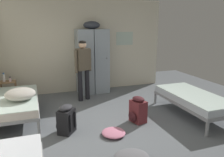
# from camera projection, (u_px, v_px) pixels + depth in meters

# --- Properties ---
(ground_plane) EXTENTS (8.86, 8.86, 0.00)m
(ground_plane) POSITION_uv_depth(u_px,v_px,m) (117.00, 129.00, 4.35)
(ground_plane) COLOR slate
(room_backdrop) EXTENTS (4.93, 5.59, 2.71)m
(room_backdrop) POSITION_uv_depth(u_px,v_px,m) (40.00, 54.00, 4.82)
(room_backdrop) COLOR beige
(room_backdrop) RESTS_ON ground_plane
(locker_bank) EXTENTS (0.90, 0.55, 2.07)m
(locker_bank) POSITION_uv_depth(u_px,v_px,m) (92.00, 60.00, 6.45)
(locker_bank) COLOR #8C99A3
(locker_bank) RESTS_ON ground_plane
(shelf_unit) EXTENTS (0.38, 0.30, 0.57)m
(shelf_unit) POSITION_uv_depth(u_px,v_px,m) (9.00, 90.00, 5.71)
(shelf_unit) COLOR #99704C
(shelf_unit) RESTS_ON ground_plane
(bed_left_rear) EXTENTS (0.90, 1.90, 0.49)m
(bed_left_rear) POSITION_uv_depth(u_px,v_px,m) (16.00, 102.00, 4.73)
(bed_left_rear) COLOR gray
(bed_left_rear) RESTS_ON ground_plane
(bed_right) EXTENTS (0.90, 1.90, 0.49)m
(bed_right) POSITION_uv_depth(u_px,v_px,m) (193.00, 99.00, 4.94)
(bed_right) COLOR gray
(bed_right) RESTS_ON ground_plane
(bedding_heap) EXTENTS (0.60, 0.64, 0.23)m
(bedding_heap) POSITION_uv_depth(u_px,v_px,m) (20.00, 94.00, 4.54)
(bedding_heap) COLOR #B7B2A8
(bedding_heap) RESTS_ON bed_left_rear
(person_traveler) EXTENTS (0.47, 0.31, 1.59)m
(person_traveler) POSITION_uv_depth(u_px,v_px,m) (83.00, 65.00, 5.78)
(person_traveler) COLOR black
(person_traveler) RESTS_ON ground_plane
(water_bottle) EXTENTS (0.07, 0.07, 0.23)m
(water_bottle) POSITION_uv_depth(u_px,v_px,m) (4.00, 78.00, 5.62)
(water_bottle) COLOR white
(water_bottle) RESTS_ON shelf_unit
(lotion_bottle) EXTENTS (0.05, 0.05, 0.13)m
(lotion_bottle) POSITION_uv_depth(u_px,v_px,m) (10.00, 79.00, 5.63)
(lotion_bottle) COLOR beige
(lotion_bottle) RESTS_ON shelf_unit
(backpack_black) EXTENTS (0.42, 0.41, 0.55)m
(backpack_black) POSITION_uv_depth(u_px,v_px,m) (66.00, 120.00, 4.14)
(backpack_black) COLOR black
(backpack_black) RESTS_ON ground_plane
(backpack_maroon) EXTENTS (0.38, 0.37, 0.55)m
(backpack_maroon) POSITION_uv_depth(u_px,v_px,m) (138.00, 110.00, 4.60)
(backpack_maroon) COLOR maroon
(backpack_maroon) RESTS_ON ground_plane
(clothes_pile_pink) EXTENTS (0.44, 0.46, 0.09)m
(clothes_pile_pink) POSITION_uv_depth(u_px,v_px,m) (114.00, 133.00, 4.10)
(clothes_pile_pink) COLOR pink
(clothes_pile_pink) RESTS_ON ground_plane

